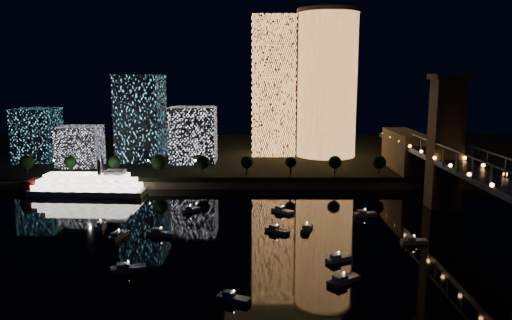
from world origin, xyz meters
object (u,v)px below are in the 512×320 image
Objects in this scene: tower_cylindrical at (327,84)px; truss_bridge at (504,194)px; riverboat at (82,185)px; tower_rectangular at (273,86)px.

truss_bridge is (32.21, -136.07, -28.30)m from tower_cylindrical.
tower_cylindrical reaches higher than riverboat.
truss_bridge is 157.98m from riverboat.
truss_bridge is at bearing -66.82° from tower_rectangular.
riverboat is (-143.41, 65.13, -12.26)m from truss_bridge.
tower_cylindrical reaches higher than truss_bridge.
tower_cylindrical is 1.51× the size of riverboat.
tower_rectangular is 119.80m from riverboat.
tower_rectangular is at bearing 113.18° from truss_bridge.
tower_cylindrical reaches higher than tower_rectangular.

